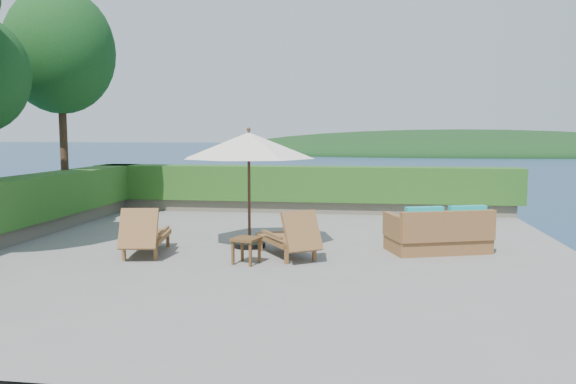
# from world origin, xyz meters

# --- Properties ---
(ground) EXTENTS (12.00, 12.00, 0.00)m
(ground) POSITION_xyz_m (0.00, 0.00, 0.00)
(ground) COLOR gray
(ground) RESTS_ON ground
(foundation) EXTENTS (12.00, 12.00, 3.00)m
(foundation) POSITION_xyz_m (0.00, 0.00, -1.55)
(foundation) COLOR #60574C
(foundation) RESTS_ON ocean
(offshore_island) EXTENTS (126.00, 57.60, 12.60)m
(offshore_island) POSITION_xyz_m (25.00, 140.00, -3.00)
(offshore_island) COLOR black
(offshore_island) RESTS_ON ocean
(planter_wall_far) EXTENTS (12.00, 0.60, 0.36)m
(planter_wall_far) POSITION_xyz_m (0.00, 5.60, 0.18)
(planter_wall_far) COLOR #686253
(planter_wall_far) RESTS_ON ground
(planter_wall_left) EXTENTS (0.60, 12.00, 0.36)m
(planter_wall_left) POSITION_xyz_m (-5.60, 0.00, 0.18)
(planter_wall_left) COLOR #686253
(planter_wall_left) RESTS_ON ground
(hedge_far) EXTENTS (12.40, 0.90, 1.00)m
(hedge_far) POSITION_xyz_m (0.00, 5.60, 0.85)
(hedge_far) COLOR #1D4513
(hedge_far) RESTS_ON planter_wall_far
(hedge_left) EXTENTS (0.90, 12.40, 1.00)m
(hedge_left) POSITION_xyz_m (-5.60, 0.00, 0.85)
(hedge_left) COLOR #1D4513
(hedge_left) RESTS_ON planter_wall_left
(tree_far) EXTENTS (2.80, 2.80, 6.03)m
(tree_far) POSITION_xyz_m (-6.00, 3.20, 4.40)
(tree_far) COLOR #3C2617
(tree_far) RESTS_ON ground
(patio_umbrella) EXTENTS (3.03, 3.03, 2.42)m
(patio_umbrella) POSITION_xyz_m (-0.44, 0.41, 2.05)
(patio_umbrella) COLOR black
(patio_umbrella) RESTS_ON ground
(lounge_left) EXTENTS (0.95, 1.74, 0.95)m
(lounge_left) POSITION_xyz_m (-2.25, -0.59, 0.40)
(lounge_left) COLOR brown
(lounge_left) RESTS_ON ground
(lounge_right) EXTENTS (1.43, 1.71, 0.93)m
(lounge_right) POSITION_xyz_m (0.51, -0.42, 0.39)
(lounge_right) COLOR brown
(lounge_right) RESTS_ON ground
(side_table) EXTENTS (0.54, 0.54, 0.47)m
(side_table) POSITION_xyz_m (-0.19, -1.03, 0.39)
(side_table) COLOR brown
(side_table) RESTS_ON ground
(wicker_loveseat) EXTENTS (2.12, 1.54, 0.94)m
(wicker_loveseat) POSITION_xyz_m (3.32, 0.45, 0.36)
(wicker_loveseat) COLOR brown
(wicker_loveseat) RESTS_ON ground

